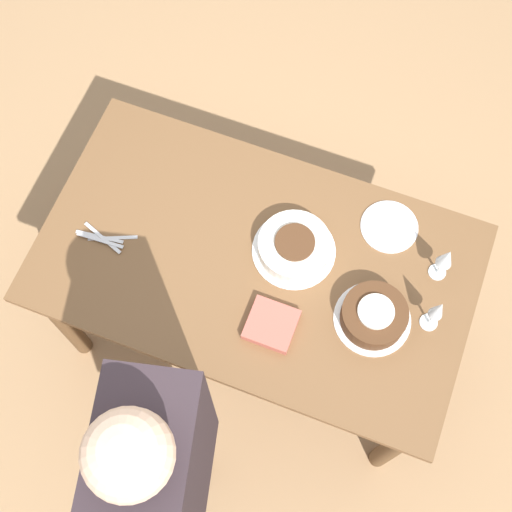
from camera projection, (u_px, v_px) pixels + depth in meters
name	position (u px, v px, depth m)	size (l,w,h in m)	color
ground_plane	(256.00, 326.00, 3.12)	(12.00, 12.00, 0.00)	#A87F56
dining_table	(256.00, 274.00, 2.52)	(1.48, 0.85, 0.76)	brown
cake_center_white	(294.00, 247.00, 2.39)	(0.29, 0.29, 0.08)	white
cake_front_chocolate	(374.00, 316.00, 2.30)	(0.25, 0.25, 0.09)	white
wine_glass_near	(437.00, 312.00, 2.21)	(0.06, 0.06, 0.19)	silver
wine_glass_far	(446.00, 258.00, 2.28)	(0.06, 0.06, 0.18)	silver
dessert_plate_right	(389.00, 227.00, 2.46)	(0.20, 0.20, 0.01)	silver
fork_pile	(104.00, 238.00, 2.44)	(0.21, 0.09, 0.01)	silver
napkin_stack	(271.00, 325.00, 2.31)	(0.16, 0.15, 0.03)	#B75B4C
person_cutting	(164.00, 480.00, 1.90)	(0.31, 0.44, 1.68)	#232328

